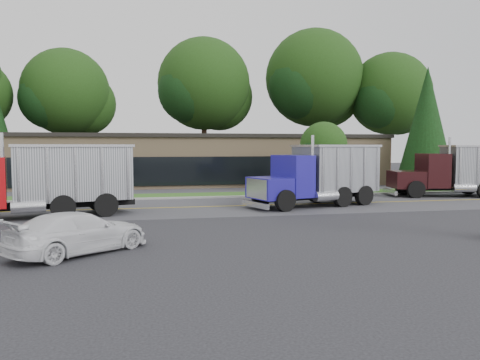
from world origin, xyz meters
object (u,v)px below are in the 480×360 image
at_px(dump_truck_red, 44,178).
at_px(dump_truck_maroon, 467,169).
at_px(rally_car, 79,232).
at_px(dump_truck_blue, 321,173).

distance_m(dump_truck_red, dump_truck_maroon, 25.62).
xyz_separation_m(dump_truck_red, rally_car, (2.53, -8.03, -1.17)).
distance_m(dump_truck_blue, dump_truck_maroon, 11.44).
distance_m(dump_truck_red, dump_truck_blue, 14.23).
height_order(dump_truck_blue, dump_truck_maroon, same).
relative_size(dump_truck_red, rally_car, 2.10).
bearing_deg(rally_car, dump_truck_maroon, -101.40).
distance_m(dump_truck_blue, rally_car, 15.06).
bearing_deg(dump_truck_maroon, dump_truck_blue, 24.50).
height_order(dump_truck_red, dump_truck_blue, same).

